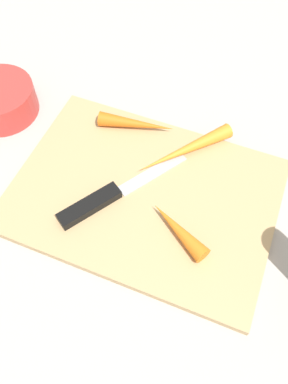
{
  "coord_description": "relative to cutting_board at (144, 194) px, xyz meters",
  "views": [
    {
      "loc": [
        -0.1,
        0.26,
        0.46
      ],
      "look_at": [
        0.0,
        0.0,
        0.01
      ],
      "focal_mm": 35.82,
      "sensor_mm": 36.0,
      "label": 1
    }
  ],
  "objects": [
    {
      "name": "knife",
      "position": [
        0.05,
        0.04,
        0.01
      ],
      "size": [
        0.12,
        0.18,
        0.01
      ],
      "rotation": [
        0.0,
        0.0,
        4.14
      ],
      "color": "#B7B7BC",
      "rests_on": "cutting_board"
    },
    {
      "name": "ground_plane",
      "position": [
        0.0,
        0.0,
        -0.01
      ],
      "size": [
        1.4,
        1.4,
        0.0
      ],
      "primitive_type": "plane",
      "color": "#ADA8A0"
    },
    {
      "name": "cutting_board",
      "position": [
        0.0,
        0.0,
        0.0
      ],
      "size": [
        0.36,
        0.26,
        0.01
      ],
      "primitive_type": "cube",
      "color": "tan",
      "rests_on": "ground_plane"
    },
    {
      "name": "carrot_longest",
      "position": [
        -0.03,
        -0.08,
        0.02
      ],
      "size": [
        0.11,
        0.13,
        0.02
      ],
      "primitive_type": "cone",
      "rotation": [
        0.0,
        1.57,
        0.88
      ],
      "color": "orange",
      "rests_on": "cutting_board"
    },
    {
      "name": "carrot_medium",
      "position": [
        0.05,
        -0.1,
        0.02
      ],
      "size": [
        0.12,
        0.04,
        0.02
      ],
      "primitive_type": "cone",
      "rotation": [
        0.0,
        1.57,
        3.34
      ],
      "color": "orange",
      "rests_on": "cutting_board"
    },
    {
      "name": "carrot_shortest",
      "position": [
        -0.06,
        0.04,
        0.02
      ],
      "size": [
        0.09,
        0.07,
        0.02
      ],
      "primitive_type": "cone",
      "rotation": [
        0.0,
        1.57,
        5.78
      ],
      "color": "orange",
      "rests_on": "cutting_board"
    }
  ]
}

